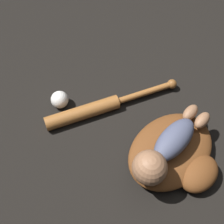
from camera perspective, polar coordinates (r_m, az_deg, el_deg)
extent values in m
plane|color=black|center=(1.18, 8.70, -8.47)|extent=(6.00, 6.00, 0.00)
ellipsoid|color=brown|center=(1.16, 10.73, -6.94)|extent=(0.42, 0.37, 0.08)
ellipsoid|color=brown|center=(1.15, 15.59, -10.77)|extent=(0.19, 0.17, 0.08)
ellipsoid|color=#4C516B|center=(1.09, 11.38, -5.06)|extent=(0.22, 0.17, 0.08)
sphere|color=#936647|center=(1.01, 6.91, -10.06)|extent=(0.12, 0.12, 0.12)
ellipsoid|color=#936647|center=(1.18, 16.17, -1.46)|extent=(0.09, 0.07, 0.04)
ellipsoid|color=#936647|center=(1.19, 14.13, -0.10)|extent=(0.09, 0.07, 0.04)
cylinder|color=#9E602D|center=(1.24, -5.41, -0.12)|extent=(0.31, 0.08, 0.06)
cylinder|color=#9E602D|center=(1.30, 6.11, 3.56)|extent=(0.25, 0.04, 0.03)
sphere|color=brown|center=(1.35, 10.90, 5.05)|extent=(0.04, 0.04, 0.04)
sphere|color=white|center=(1.28, -9.54, 2.25)|extent=(0.07, 0.07, 0.07)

